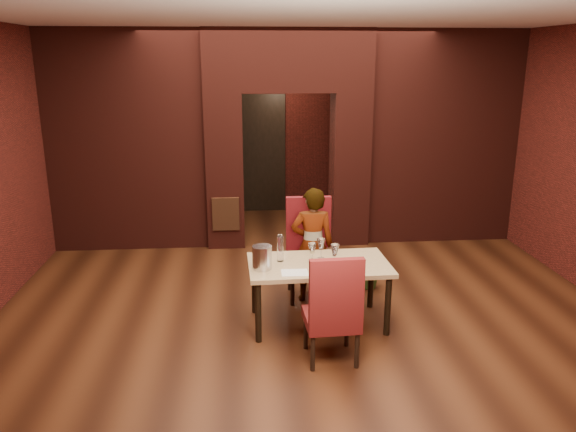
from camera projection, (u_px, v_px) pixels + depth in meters
name	position (u px, v px, depth m)	size (l,w,h in m)	color
floor	(301.00, 292.00, 6.92)	(8.00, 8.00, 0.00)	#482412
ceiling	(303.00, 18.00, 6.05)	(7.00, 8.00, 0.04)	silver
wall_back	(279.00, 125.00, 10.32)	(7.00, 0.04, 3.20)	maroon
wall_front	(393.00, 320.00, 2.65)	(7.00, 0.04, 3.20)	maroon
pillar_left	(225.00, 171.00, 8.45)	(0.55, 0.55, 2.30)	maroon
pillar_right	(349.00, 169.00, 8.60)	(0.55, 0.55, 2.30)	maroon
lintel	(288.00, 60.00, 8.09)	(2.45, 0.55, 0.90)	maroon
wing_wall_left	(127.00, 142.00, 8.21)	(2.27, 0.35, 3.20)	maroon
wing_wall_right	(441.00, 138.00, 8.59)	(2.27, 0.35, 3.20)	maroon
vent_panel	(226.00, 214.00, 8.33)	(0.40, 0.03, 0.50)	#9B522D
rear_door	(258.00, 155.00, 10.38)	(0.90, 0.08, 2.10)	black
rear_door_frame	(258.00, 155.00, 10.34)	(1.02, 0.04, 2.22)	black
dining_table	(318.00, 293.00, 6.03)	(1.49, 0.84, 0.70)	tan
chair_far	(310.00, 250.00, 6.64)	(0.54, 0.54, 1.19)	maroon
chair_near	(331.00, 306.00, 5.27)	(0.49, 0.49, 1.09)	maroon
person_seated	(312.00, 245.00, 6.54)	(0.50, 0.33, 1.37)	white
wine_glass_a	(312.00, 253.00, 5.93)	(0.09, 0.09, 0.21)	white
wine_glass_b	(321.00, 249.00, 6.03)	(0.09, 0.09, 0.23)	white
wine_glass_c	(335.00, 255.00, 5.84)	(0.09, 0.09, 0.23)	white
tasting_sheet	(295.00, 273.00, 5.67)	(0.27, 0.20, 0.00)	white
wine_bucket	(262.00, 257.00, 5.74)	(0.20, 0.20, 0.25)	#BCBBC3
water_bottle	(280.00, 248.00, 5.95)	(0.07, 0.07, 0.30)	white
potted_plant	(370.00, 273.00, 7.02)	(0.36, 0.31, 0.40)	#356428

